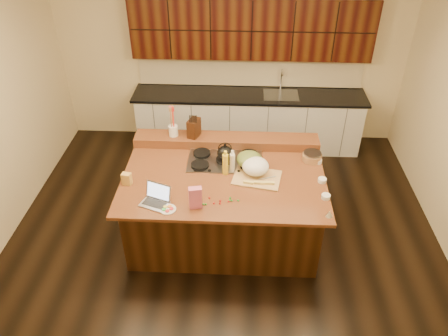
{
  "coord_description": "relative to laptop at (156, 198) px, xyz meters",
  "views": [
    {
      "loc": [
        0.21,
        -4.16,
        4.0
      ],
      "look_at": [
        0.0,
        0.05,
        1.0
      ],
      "focal_mm": 35.0,
      "sensor_mm": 36.0,
      "label": 1
    }
  ],
  "objects": [
    {
      "name": "cooktop",
      "position": [
        0.71,
        0.81,
        -0.04
      ],
      "size": [
        0.92,
        0.52,
        0.05
      ],
      "color": "gray",
      "rests_on": "island"
    },
    {
      "name": "back_ledge",
      "position": [
        0.71,
        1.21,
        0.0
      ],
      "size": [
        2.4,
        0.3,
        0.12
      ],
      "primitive_type": "cube",
      "color": "black",
      "rests_on": "island"
    },
    {
      "name": "room",
      "position": [
        0.71,
        0.51,
        0.37
      ],
      "size": [
        5.52,
        5.02,
        2.72
      ],
      "color": "black",
      "rests_on": "ground"
    },
    {
      "name": "package_box",
      "position": [
        -0.39,
        0.3,
        0.02
      ],
      "size": [
        0.11,
        0.09,
        0.15
      ],
      "primitive_type": "cube",
      "rotation": [
        0.0,
        0.0,
        -0.16
      ],
      "color": "gold",
      "rests_on": "island"
    },
    {
      "name": "candy_plate",
      "position": [
        0.14,
        -0.12,
        -0.05
      ],
      "size": [
        0.22,
        0.22,
        0.01
      ],
      "primitive_type": "cylinder",
      "rotation": [
        0.0,
        0.0,
        -0.25
      ],
      "color": "white",
      "rests_on": "island"
    },
    {
      "name": "back_counter",
      "position": [
        1.01,
        2.74,
        0.01
      ],
      "size": [
        3.7,
        0.66,
        2.4
      ],
      "color": "silver",
      "rests_on": "ground"
    },
    {
      "name": "gumdrop_8",
      "position": [
        0.7,
        -0.0,
        -0.05
      ],
      "size": [
        0.02,
        0.02,
        0.02
      ],
      "primitive_type": "ellipsoid",
      "color": "red",
      "rests_on": "island"
    },
    {
      "name": "gumdrop_2",
      "position": [
        0.63,
        -0.0,
        -0.05
      ],
      "size": [
        0.02,
        0.02,
        0.02
      ],
      "primitive_type": "ellipsoid",
      "color": "red",
      "rests_on": "island"
    },
    {
      "name": "pink_bag",
      "position": [
        0.44,
        -0.07,
        0.07
      ],
      "size": [
        0.15,
        0.1,
        0.26
      ],
      "primitive_type": "cube",
      "rotation": [
        0.0,
        0.0,
        0.19
      ],
      "color": "#DA668D",
      "rests_on": "island"
    },
    {
      "name": "laptop",
      "position": [
        0.0,
        0.0,
        0.0
      ],
      "size": [
        0.36,
        0.32,
        0.21
      ],
      "rotation": [
        0.0,
        0.0,
        -0.36
      ],
      "color": "#B7B7BC",
      "rests_on": "island"
    },
    {
      "name": "knife_block",
      "position": [
        0.29,
        1.21,
        0.18
      ],
      "size": [
        0.18,
        0.22,
        0.24
      ],
      "primitive_type": "cube",
      "rotation": [
        0.0,
        0.0,
        -0.34
      ],
      "color": "black",
      "rests_on": "back_ledge"
    },
    {
      "name": "gumdrop_9",
      "position": [
        0.89,
        0.06,
        -0.05
      ],
      "size": [
        0.02,
        0.02,
        0.02
      ],
      "primitive_type": "ellipsoid",
      "color": "#198C26",
      "rests_on": "island"
    },
    {
      "name": "ramekin_a",
      "position": [
        1.86,
        0.16,
        -0.03
      ],
      "size": [
        0.13,
        0.13,
        0.04
      ],
      "primitive_type": "cylinder",
      "rotation": [
        0.0,
        0.0,
        0.41
      ],
      "color": "white",
      "rests_on": "island"
    },
    {
      "name": "strainer_bowl",
      "position": [
        1.79,
        0.9,
        -0.01
      ],
      "size": [
        0.28,
        0.28,
        0.09
      ],
      "primitive_type": "cylinder",
      "rotation": [
        0.0,
        0.0,
        -0.18
      ],
      "color": "#996B3F",
      "rests_on": "island"
    },
    {
      "name": "gumdrop_6",
      "position": [
        0.46,
        0.08,
        -0.05
      ],
      "size": [
        0.02,
        0.02,
        0.02
      ],
      "primitive_type": "ellipsoid",
      "color": "red",
      "rests_on": "island"
    },
    {
      "name": "gumdrop_7",
      "position": [
        0.49,
        0.06,
        -0.05
      ],
      "size": [
        0.02,
        0.02,
        0.02
      ],
      "primitive_type": "ellipsoid",
      "color": "#198C26",
      "rests_on": "island"
    },
    {
      "name": "gumdrop_11",
      "position": [
        0.51,
        -0.03,
        -0.05
      ],
      "size": [
        0.02,
        0.02,
        0.02
      ],
      "primitive_type": "ellipsoid",
      "color": "#198C26",
      "rests_on": "island"
    },
    {
      "name": "gumdrop_4",
      "position": [
        0.79,
        0.04,
        -0.05
      ],
      "size": [
        0.02,
        0.02,
        0.02
      ],
      "primitive_type": "ellipsoid",
      "color": "red",
      "rests_on": "island"
    },
    {
      "name": "gumdrop_13",
      "position": [
        0.8,
        0.06,
        -0.05
      ],
      "size": [
        0.02,
        0.02,
        0.02
      ],
      "primitive_type": "ellipsoid",
      "color": "#198C26",
      "rests_on": "island"
    },
    {
      "name": "gumdrop_1",
      "position": [
        0.82,
        0.05,
        -0.05
      ],
      "size": [
        0.02,
        0.02,
        0.02
      ],
      "primitive_type": "ellipsoid",
      "color": "#198C26",
      "rests_on": "island"
    },
    {
      "name": "kettle",
      "position": [
        0.71,
        0.81,
        0.08
      ],
      "size": [
        0.21,
        0.21,
        0.17
      ],
      "primitive_type": "ellipsoid",
      "rotation": [
        0.0,
        0.0,
        -0.07
      ],
      "color": "black",
      "rests_on": "cooktop"
    },
    {
      "name": "kitchen_timer",
      "position": [
        1.85,
        -0.14,
        -0.02
      ],
      "size": [
        0.09,
        0.09,
        0.07
      ],
      "primitive_type": "cone",
      "rotation": [
        0.0,
        0.0,
        0.11
      ],
      "color": "silver",
      "rests_on": "island"
    },
    {
      "name": "ramekin_c",
      "position": [
        1.86,
        0.85,
        -0.03
      ],
      "size": [
        0.12,
        0.12,
        0.04
      ],
      "primitive_type": "cylinder",
      "rotation": [
        0.0,
        0.0,
        0.25
      ],
      "color": "white",
      "rests_on": "island"
    },
    {
      "name": "gumdrop_5",
      "position": [
        0.8,
        0.1,
        -0.05
      ],
      "size": [
        0.02,
        0.02,
        0.02
      ],
      "primitive_type": "ellipsoid",
      "color": "#198C26",
      "rests_on": "island"
    },
    {
      "name": "wooden_tray",
      "position": [
        1.09,
        0.54,
        0.04
      ],
      "size": [
        0.61,
        0.49,
        0.22
      ],
      "rotation": [
        0.0,
        0.0,
        -0.19
      ],
      "color": "tan",
      "rests_on": "island"
    },
    {
      "name": "island",
      "position": [
        0.71,
        0.51,
        -0.51
      ],
      "size": [
        2.4,
        1.6,
        0.92
      ],
      "color": "black",
      "rests_on": "ground"
    },
    {
      "name": "oil_bottle",
      "position": [
        0.73,
        0.56,
        0.08
      ],
      "size": [
        0.08,
        0.08,
        0.27
      ],
      "primitive_type": "cylinder",
      "rotation": [
        0.0,
        0.0,
        -0.1
      ],
      "color": "yellow",
      "rests_on": "island"
    },
    {
      "name": "gumdrop_14",
      "position": [
        0.7,
        0.04,
        -0.05
      ],
      "size": [
        0.02,
        0.02,
        0.02
      ],
      "primitive_type": "ellipsoid",
      "color": "red",
      "rests_on": "island"
    },
    {
      "name": "green_bowl",
      "position": [
        1.01,
        0.68,
        0.08
      ],
      "size": [
        0.31,
        0.31,
        0.17
      ],
      "primitive_type": "ellipsoid",
      "rotation": [
        0.0,
        0.0,
        0.0
      ],
      "color": "#5D712D",
      "rests_on": "cooktop"
    },
    {
      "name": "utensil_crock",
      "position": [
        0.02,
        1.21,
        0.13
      ],
      "size": [
        0.16,
        0.16,
        0.14
      ],
      "primitive_type": "cylinder",
      "rotation": [
        0.0,
        0.0,
        -0.39
      ],
      "color": "white",
      "rests_on": "back_ledge"
    },
    {
      "name": "gumdrop_0",
      "position": [
        0.5,
        -0.06,
        -0.05
      ],
      "size": [
        0.02,
        0.02,
        0.02
      ],
      "primitive_type": "ellipsoid",
      "color": "red",
      "rests_on": "island"
    },
    {
      "name": "gumdrop_12",
      "position": [
        0.5,
        -0.03,
        -0.05
      ],
      "size": [
        0.02,
        0.02,
        0.02
      ],
      "primitive_type": "ellipsoid",
      "color": "red",
      "rests_on": "island"
    },
    {
      "name": "gumdrop_10",
      "position": [
        0.57,
        0.09,
        -0.05
      ],
      "size": [
        0.02,
        0.02,
        0.02
      ],
      "primitive_type": "ellipsoid",
      "color": "red",
      "rests_on": "island"
    },
    {
      "name": "gumdrop_3",
      "position": [
        0.54,
        -0.03,
        -0.05
      ],
      "size": [
        0.02,
        0.02,
        0.02
      ],
      "primitive_type": "ellipsoid",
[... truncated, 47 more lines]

